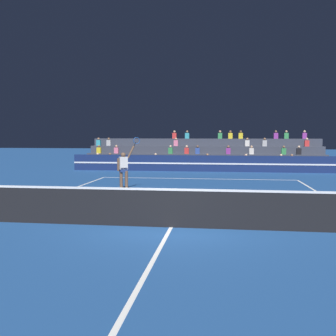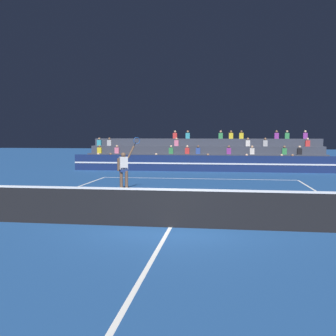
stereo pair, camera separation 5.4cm
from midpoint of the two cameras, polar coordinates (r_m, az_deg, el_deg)
ground_plane at (r=10.71m, az=0.31°, el=-8.62°), size 120.00×120.00×0.00m
court_lines at (r=10.71m, az=0.31°, el=-8.60°), size 11.10×23.90×0.01m
tennis_net at (r=10.59m, az=0.31°, el=-5.75°), size 12.00×0.10×1.10m
sponsor_banner_wall at (r=26.80m, az=4.84°, el=0.66°), size 18.00×0.26×1.10m
bleacher_stand at (r=29.94m, az=5.17°, el=1.64°), size 17.47×3.80×2.83m
tennis_player at (r=17.56m, az=-6.50°, el=-0.11°), size 0.96×0.65×2.44m
tennis_ball at (r=13.74m, az=-0.55°, el=-5.47°), size 0.07×0.07×0.07m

